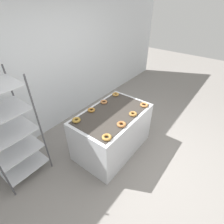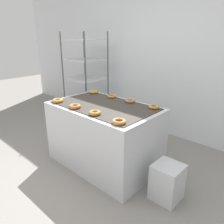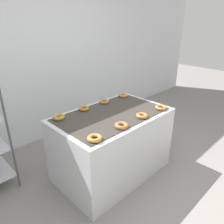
% 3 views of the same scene
% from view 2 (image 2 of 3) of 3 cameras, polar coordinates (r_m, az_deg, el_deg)
% --- Properties ---
extents(ground_plane, '(14.00, 14.00, 0.00)m').
position_cam_2_polar(ground_plane, '(2.72, -12.54, -18.47)').
color(ground_plane, gray).
extents(wall_back, '(8.00, 0.05, 2.80)m').
position_cam_2_polar(wall_back, '(3.76, 14.02, 15.13)').
color(wall_back, silver).
rests_on(wall_back, ground_plane).
extents(fryer_machine, '(1.37, 0.85, 0.83)m').
position_cam_2_polar(fryer_machine, '(2.87, -2.04, -6.11)').
color(fryer_machine, silver).
rests_on(fryer_machine, ground_plane).
extents(baking_rack_cart, '(0.68, 0.57, 1.71)m').
position_cam_2_polar(baking_rack_cart, '(4.19, -6.94, 8.62)').
color(baking_rack_cart, '#4C4C51').
rests_on(baking_rack_cart, ground_plane).
extents(glaze_bin, '(0.28, 0.29, 0.40)m').
position_cam_2_polar(glaze_bin, '(2.46, 14.18, -17.31)').
color(glaze_bin, silver).
rests_on(glaze_bin, ground_plane).
extents(donut_near_left, '(0.14, 0.14, 0.04)m').
position_cam_2_polar(donut_near_left, '(2.91, -14.01, 2.92)').
color(donut_near_left, '#B4813A').
rests_on(donut_near_left, fryer_machine).
extents(donut_near_midleft, '(0.14, 0.14, 0.04)m').
position_cam_2_polar(donut_near_midleft, '(2.63, -9.66, 1.49)').
color(donut_near_midleft, '#AA6937').
rests_on(donut_near_midleft, fryer_machine).
extents(donut_near_midright, '(0.13, 0.13, 0.04)m').
position_cam_2_polar(donut_near_midright, '(2.39, -4.50, -0.20)').
color(donut_near_midright, '#A67336').
rests_on(donut_near_midright, fryer_machine).
extents(donut_near_right, '(0.14, 0.14, 0.04)m').
position_cam_2_polar(donut_near_right, '(2.15, 1.83, -2.48)').
color(donut_near_right, '#B4753D').
rests_on(donut_near_right, fryer_machine).
extents(donut_far_left, '(0.14, 0.14, 0.04)m').
position_cam_2_polar(donut_far_left, '(3.27, -4.81, 5.28)').
color(donut_far_left, '#A88033').
rests_on(donut_far_left, fryer_machine).
extents(donut_far_midleft, '(0.13, 0.13, 0.04)m').
position_cam_2_polar(donut_far_midleft, '(3.04, -0.13, 4.15)').
color(donut_far_midleft, '#A6702C').
rests_on(donut_far_midleft, fryer_machine).
extents(donut_far_midright, '(0.13, 0.13, 0.04)m').
position_cam_2_polar(donut_far_midright, '(2.83, 4.78, 2.92)').
color(donut_far_midright, '#A86B3D').
rests_on(donut_far_midright, fryer_machine).
extents(donut_far_right, '(0.13, 0.13, 0.04)m').
position_cam_2_polar(donut_far_right, '(2.63, 10.88, 1.36)').
color(donut_far_right, '#AC7D39').
rests_on(donut_far_right, fryer_machine).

